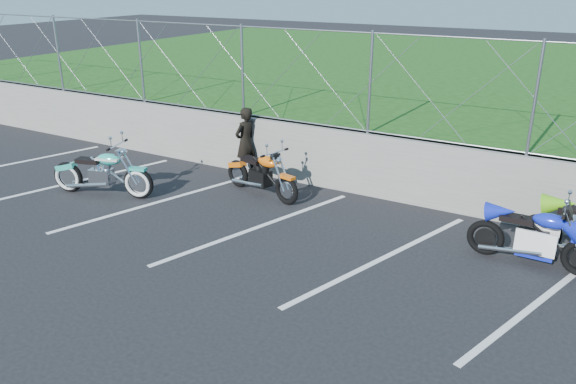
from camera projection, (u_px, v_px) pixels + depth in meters
The scene contains 9 objects.
ground at pixel (227, 248), 9.37m from camera, with size 90.00×90.00×0.00m, color black.
retaining_wall at pixel (322, 157), 11.97m from camera, with size 30.00×0.22×1.30m, color slate.
grass_field at pixel (448, 84), 20.05m from camera, with size 30.00×20.00×1.30m, color #194713.
chain_link_fence at pixel (324, 79), 11.38m from camera, with size 28.00×0.03×2.00m.
parking_lines at pixel (318, 241), 9.62m from camera, with size 18.29×4.31×0.01m.
cruiser_turquoise at pixel (103, 175), 11.49m from camera, with size 2.20×0.83×1.12m.
naked_orange at pixel (262, 176), 11.48m from camera, with size 2.01×0.73×1.02m.
sportbike_blue at pixel (535, 239), 8.67m from camera, with size 2.01×0.72×1.04m.
person_standing at pixel (245, 142), 12.50m from camera, with size 0.58×0.38×1.58m, color black.
Camera 1 is at (5.08, -6.77, 4.25)m, focal length 35.00 mm.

